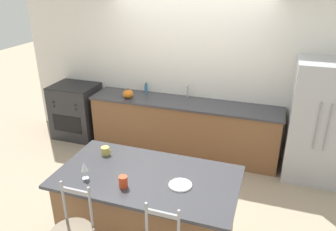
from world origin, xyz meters
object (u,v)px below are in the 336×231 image
Objects in this scene: pumpkin_decoration at (128,94)px; dinner_plate at (180,185)px; refrigerator at (319,122)px; soap_bottle at (146,88)px; tumbler_cup at (123,182)px; coffee_mug at (105,151)px; oven_range at (77,111)px; wine_glass at (84,167)px.

dinner_plate is at bearing -53.70° from pumpkin_decoration.
soap_bottle is at bearing 174.24° from refrigerator.
dinner_plate is 2.55m from pumpkin_decoration.
tumbler_cup is at bearing -129.54° from refrigerator.
refrigerator is 14.03× the size of coffee_mug.
soap_bottle reaches higher than oven_range.
dinner_plate is (-1.40, -2.12, 0.05)m from refrigerator.
wine_glass is 2.61m from soap_bottle.
dinner_plate is 0.95m from wine_glass.
tumbler_cup is 0.64× the size of soap_bottle.
oven_range is at bearing 125.66° from wine_glass.
tumbler_cup is 2.71m from soap_bottle.
refrigerator is at bearing 1.25° from pumpkin_decoration.
oven_range is at bearing 174.87° from pumpkin_decoration.
oven_range is 3.41m from dinner_plate.
refrigerator is 4.02m from oven_range.
soap_bottle reaches higher than pumpkin_decoration.
coffee_mug is (1.64, -1.86, 0.47)m from oven_range.
coffee_mug is (-0.96, 0.30, 0.04)m from dinner_plate.
oven_range is 1.39m from soap_bottle.
dinner_plate is at bearing -17.10° from coffee_mug.
dinner_plate is (2.60, -2.15, 0.43)m from oven_range.
coffee_mug is (-2.36, -1.82, 0.09)m from refrigerator.
dinner_plate is 1.98× the size of tumbler_cup.
soap_bottle reaches higher than tumbler_cup.
refrigerator is 2.74m from soap_bottle.
soap_bottle is (-0.36, 2.10, 0.02)m from coffee_mug.
soap_bottle is at bearing 61.98° from pumpkin_decoration.
wine_glass is 2.31m from pumpkin_decoration.
refrigerator is 2.99m from tumbler_cup.
soap_bottle is at bearing 98.86° from wine_glass.
pumpkin_decoration reaches higher than dinner_plate.
refrigerator is 1.79× the size of oven_range.
refrigerator is 9.43× the size of wine_glass.
refrigerator reaches higher than pumpkin_decoration.
dinner_plate is 1.82× the size of coffee_mug.
tumbler_cup is at bearing -65.99° from pumpkin_decoration.
wine_glass reaches higher than pumpkin_decoration.
pumpkin_decoration is at bearing 114.01° from tumbler_cup.
refrigerator is at bearing 37.63° from coffee_mug.
soap_bottle is at bearing 119.04° from dinner_plate.
oven_range is (-4.00, 0.03, -0.38)m from refrigerator.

